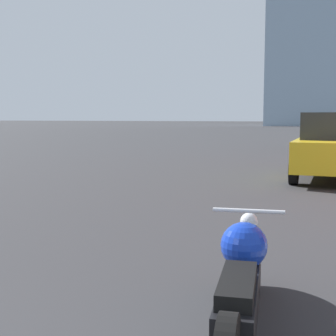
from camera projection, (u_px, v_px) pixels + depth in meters
name	position (u px, v px, depth m)	size (l,w,h in m)	color
motorcycle	(241.00, 286.00, 3.31)	(0.75, 2.56, 0.80)	black
parked_car_yellow	(333.00, 147.00, 11.92)	(2.01, 4.28, 1.71)	gold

